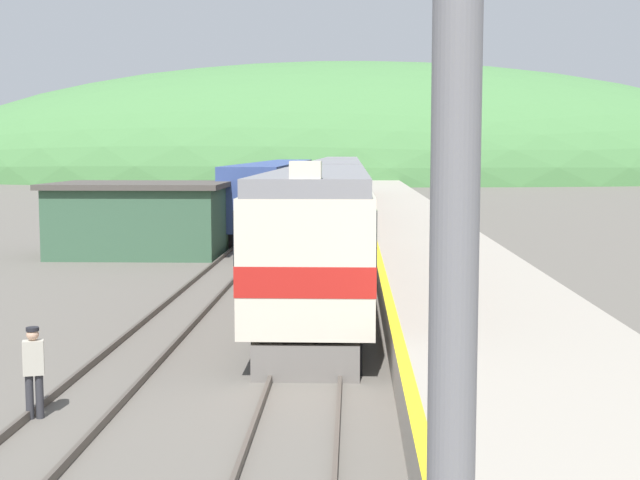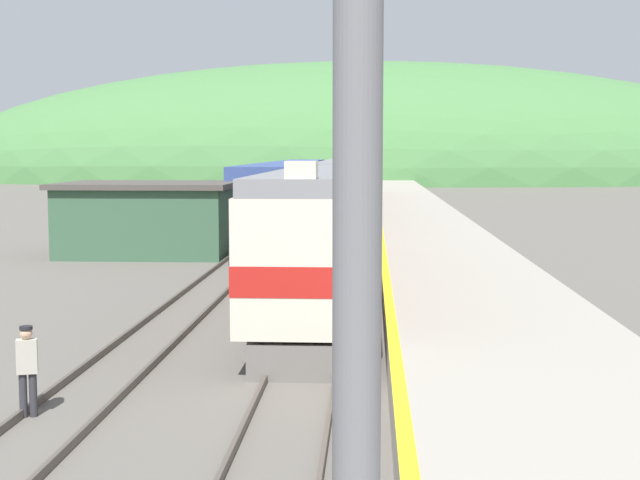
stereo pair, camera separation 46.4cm
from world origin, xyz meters
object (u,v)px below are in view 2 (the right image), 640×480
at_px(carriage_second, 345,195).
at_px(siding_train, 289,191).
at_px(express_train_lead_car, 324,231).
at_px(track_worker, 27,366).
at_px(carriage_third, 353,181).

xyz_separation_m(carriage_second, siding_train, (-4.06, 10.08, -0.22)).
distance_m(express_train_lead_car, track_worker, 13.12).
xyz_separation_m(express_train_lead_car, siding_train, (-4.06, 32.15, -0.23)).
relative_size(carriage_third, track_worker, 13.48).
bearing_deg(express_train_lead_car, carriage_third, 90.00).
bearing_deg(express_train_lead_car, track_worker, -111.00).
distance_m(express_train_lead_car, carriage_third, 45.22).
xyz_separation_m(express_train_lead_car, track_worker, (-4.68, -12.19, -1.35)).
xyz_separation_m(carriage_second, track_worker, (-4.68, -34.26, -1.34)).
bearing_deg(carriage_second, carriage_third, 90.00).
bearing_deg(carriage_second, express_train_lead_car, -90.00).
bearing_deg(carriage_third, carriage_second, -90.00).
bearing_deg(express_train_lead_car, carriage_second, 90.00).
bearing_deg(carriage_third, express_train_lead_car, -90.00).
distance_m(carriage_second, track_worker, 34.61).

